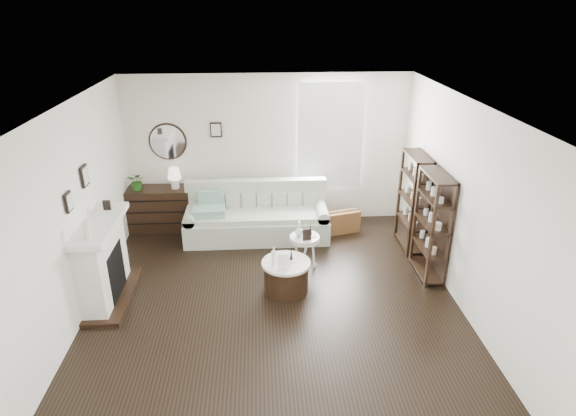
{
  "coord_description": "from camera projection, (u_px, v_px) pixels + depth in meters",
  "views": [
    {
      "loc": [
        -0.17,
        -5.53,
        3.86
      ],
      "look_at": [
        0.23,
        0.8,
        1.07
      ],
      "focal_mm": 30.0,
      "sensor_mm": 36.0,
      "label": 1
    }
  ],
  "objects": [
    {
      "name": "room",
      "position": [
        309.0,
        137.0,
        8.48
      ],
      "size": [
        5.5,
        5.5,
        5.5
      ],
      "color": "black",
      "rests_on": "ground"
    },
    {
      "name": "fireplace",
      "position": [
        103.0,
        263.0,
        6.54
      ],
      "size": [
        0.5,
        1.4,
        1.84
      ],
      "color": "white",
      "rests_on": "ground"
    },
    {
      "name": "shelf_unit_far",
      "position": [
        413.0,
        202.0,
        7.84
      ],
      "size": [
        0.3,
        0.8,
        1.6
      ],
      "color": "black",
      "rests_on": "ground"
    },
    {
      "name": "shelf_unit_near",
      "position": [
        432.0,
        226.0,
        7.02
      ],
      "size": [
        0.3,
        0.8,
        1.6
      ],
      "color": "black",
      "rests_on": "ground"
    },
    {
      "name": "sofa",
      "position": [
        257.0,
        219.0,
        8.37
      ],
      "size": [
        2.45,
        0.85,
        0.95
      ],
      "color": "#9EA795",
      "rests_on": "ground"
    },
    {
      "name": "quilt",
      "position": [
        209.0,
        210.0,
        8.11
      ],
      "size": [
        0.58,
        0.49,
        0.14
      ],
      "primitive_type": "cube",
      "rotation": [
        0.0,
        0.0,
        0.07
      ],
      "color": "#238256",
      "rests_on": "sofa"
    },
    {
      "name": "suitcase",
      "position": [
        343.0,
        222.0,
        8.54
      ],
      "size": [
        0.63,
        0.34,
        0.4
      ],
      "primitive_type": "cube",
      "rotation": [
        0.0,
        0.0,
        0.26
      ],
      "color": "brown",
      "rests_on": "ground"
    },
    {
      "name": "dresser",
      "position": [
        158.0,
        209.0,
        8.6
      ],
      "size": [
        1.17,
        0.5,
        0.78
      ],
      "color": "black",
      "rests_on": "ground"
    },
    {
      "name": "table_lamp",
      "position": [
        174.0,
        178.0,
        8.39
      ],
      "size": [
        0.24,
        0.24,
        0.38
      ],
      "primitive_type": null,
      "rotation": [
        0.0,
        0.0,
        0.02
      ],
      "color": "beige",
      "rests_on": "dresser"
    },
    {
      "name": "potted_plant",
      "position": [
        137.0,
        181.0,
        8.32
      ],
      "size": [
        0.33,
        0.3,
        0.33
      ],
      "primitive_type": "imported",
      "rotation": [
        0.0,
        0.0,
        -0.16
      ],
      "color": "#235B1A",
      "rests_on": "dresser"
    },
    {
      "name": "drum_table",
      "position": [
        286.0,
        276.0,
        6.79
      ],
      "size": [
        0.69,
        0.69,
        0.48
      ],
      "rotation": [
        0.0,
        0.0,
        -0.17
      ],
      "color": "black",
      "rests_on": "ground"
    },
    {
      "name": "pedestal_table",
      "position": [
        305.0,
        239.0,
        7.26
      ],
      "size": [
        0.46,
        0.46,
        0.56
      ],
      "rotation": [
        0.0,
        0.0,
        -0.2
      ],
      "color": "white",
      "rests_on": "ground"
    },
    {
      "name": "eiffel_drum",
      "position": [
        291.0,
        255.0,
        6.71
      ],
      "size": [
        0.1,
        0.1,
        0.17
      ],
      "primitive_type": null,
      "rotation": [
        0.0,
        0.0,
        -0.02
      ],
      "color": "black",
      "rests_on": "drum_table"
    },
    {
      "name": "bottle_drum",
      "position": [
        274.0,
        256.0,
        6.56
      ],
      "size": [
        0.06,
        0.06,
        0.27
      ],
      "primitive_type": "cylinder",
      "color": "silver",
      "rests_on": "drum_table"
    },
    {
      "name": "card_frame_drum",
      "position": [
        283.0,
        262.0,
        6.5
      ],
      "size": [
        0.16,
        0.07,
        0.21
      ],
      "primitive_type": "cube",
      "rotation": [
        -0.21,
        0.0,
        -0.06
      ],
      "color": "white",
      "rests_on": "drum_table"
    },
    {
      "name": "eiffel_ped",
      "position": [
        310.0,
        229.0,
        7.23
      ],
      "size": [
        0.14,
        0.14,
        0.2
      ],
      "primitive_type": null,
      "rotation": [
        0.0,
        0.0,
        0.32
      ],
      "color": "black",
      "rests_on": "pedestal_table"
    },
    {
      "name": "flask_ped",
      "position": [
        299.0,
        229.0,
        7.21
      ],
      "size": [
        0.13,
        0.13,
        0.24
      ],
      "primitive_type": null,
      "color": "silver",
      "rests_on": "pedestal_table"
    },
    {
      "name": "card_frame_ped",
      "position": [
        307.0,
        235.0,
        7.1
      ],
      "size": [
        0.13,
        0.07,
        0.17
      ],
      "primitive_type": "cube",
      "rotation": [
        -0.21,
        0.0,
        0.2
      ],
      "color": "black",
      "rests_on": "pedestal_table"
    }
  ]
}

